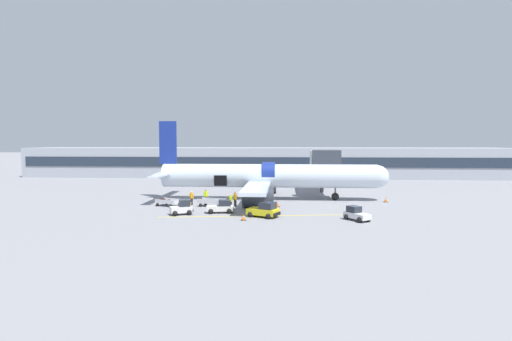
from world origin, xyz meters
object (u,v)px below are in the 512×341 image
Objects in this scene: baggage_tug_spare at (264,210)px; ground_crew_supervisor at (235,199)px; baggage_tug_lead at (182,208)px; ground_crew_loader_b at (206,196)px; baggage_cart_queued at (169,202)px; ground_crew_helper at (231,201)px; ground_crew_loader_a at (244,197)px; baggage_tug_mid at (356,214)px; suitcase_on_tarmac_upright at (189,205)px; airplane at (265,177)px; baggage_tug_rear at (221,207)px; ground_crew_driver at (192,198)px; baggage_cart_loading at (212,203)px.

ground_crew_supervisor is at bearing 120.16° from baggage_tug_spare.
ground_crew_loader_b reaches higher than baggage_tug_lead.
ground_crew_helper is at bearing -12.74° from baggage_cart_queued.
ground_crew_loader_a is 4.91m from ground_crew_loader_b.
suitcase_on_tarmac_upright is at bearing 162.43° from baggage_tug_mid.
ground_crew_helper is at bearing -104.77° from ground_crew_loader_a.
airplane is at bearing 43.58° from suitcase_on_tarmac_upright.
airplane reaches higher than ground_crew_supervisor.
suitcase_on_tarmac_upright is at bearing 148.48° from baggage_tug_rear.
baggage_tug_rear is at bearing 18.13° from baggage_tug_lead.
ground_crew_loader_b and ground_crew_helper have the same top height.
airplane is 12.08× the size of baggage_tug_lead.
baggage_tug_lead is 8.21m from ground_crew_loader_b.
ground_crew_driver is at bearing 142.08° from baggage_tug_spare.
baggage_tug_lead is 18.21m from baggage_tug_mid.
airplane is at bearing 31.44° from ground_crew_driver.
baggage_tug_mid is 0.82× the size of baggage_tug_spare.
ground_crew_loader_a is at bearing 74.85° from baggage_tug_rear.
baggage_cart_queued is at bearing -150.84° from airplane.
baggage_cart_loading is (-1.77, 4.25, -0.14)m from baggage_tug_rear.
ground_crew_supervisor is (5.52, -0.66, 0.02)m from ground_crew_driver.
baggage_cart_loading reaches higher than baggage_cart_queued.
baggage_tug_lead reaches higher than baggage_tug_spare.
baggage_tug_rear is at bearing -30.68° from baggage_cart_queued.
baggage_tug_mid is 19.86m from ground_crew_loader_b.
ground_crew_helper is (-3.56, -8.15, -2.06)m from airplane.
baggage_tug_mid is 15.78m from ground_crew_loader_a.
baggage_tug_lead is at bearing -87.76° from suitcase_on_tarmac_upright.
baggage_tug_mid is at bearing -7.01° from baggage_tug_spare.
ground_crew_supervisor is (-0.86, -2.18, 0.08)m from ground_crew_loader_a.
baggage_cart_queued is 8.16m from ground_crew_supervisor.
baggage_tug_lead is 1.48× the size of ground_crew_helper.
baggage_tug_lead is 6.39m from baggage_cart_queued.
baggage_tug_spare is at bearing -27.78° from baggage_cart_queued.
baggage_tug_mid is 1.69× the size of ground_crew_driver.
baggage_tug_mid reaches higher than suitcase_on_tarmac_upright.
baggage_tug_rear is 2.59m from ground_crew_helper.
baggage_tug_lead reaches higher than baggage_tug_mid.
suitcase_on_tarmac_upright is (-1.12, -4.25, -0.58)m from ground_crew_loader_b.
baggage_tug_lead is at bearing 175.19° from baggage_tug_spare.
baggage_cart_queued is at bearing -177.68° from ground_crew_supervisor.
baggage_tug_lead is 10.00m from ground_crew_loader_a.
ground_crew_driver is (-2.78, 0.99, 0.46)m from baggage_cart_loading.
baggage_tug_mid is 0.93× the size of baggage_tug_rear.
baggage_cart_loading is (-6.61, 6.33, -0.23)m from baggage_tug_spare.
baggage_tug_lead is at bearing -130.36° from ground_crew_supervisor.
airplane is at bearing 68.16° from baggage_tug_rear.
ground_crew_loader_a is 0.91× the size of ground_crew_loader_b.
baggage_tug_rear is 1.95× the size of ground_crew_loader_a.
baggage_tug_lead is 7.76m from ground_crew_supervisor.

